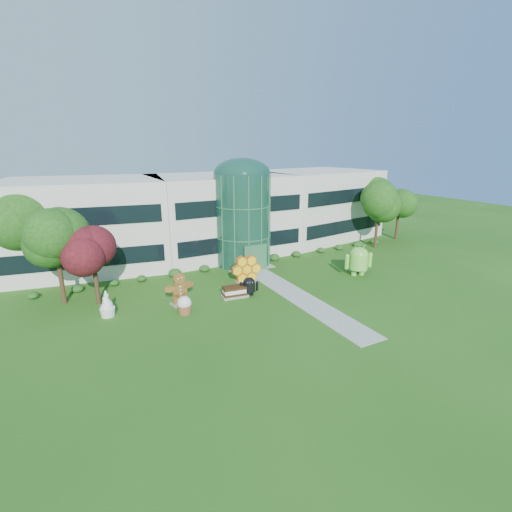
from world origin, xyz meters
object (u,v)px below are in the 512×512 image
android_black (249,285)px  gingerbread (179,288)px  android_green (359,259)px  donut (358,260)px

android_black → gingerbread: (-5.89, 1.03, 0.40)m
android_green → gingerbread: android_green is taller
donut → gingerbread: gingerbread is taller
donut → gingerbread: bearing=-170.5°
gingerbread → android_black: bearing=-21.2°
android_green → gingerbread: 18.09m
android_black → donut: (13.11, 0.67, 0.15)m
android_black → gingerbread: gingerbread is taller
android_black → gingerbread: 5.99m
android_black → donut: 13.13m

